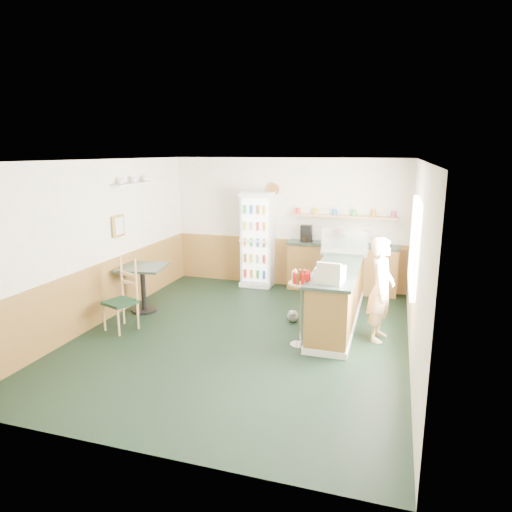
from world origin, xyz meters
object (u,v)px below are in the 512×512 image
at_px(condiment_stand, 301,295).
at_px(cafe_table, 143,280).
at_px(display_case, 345,242).
at_px(cash_register, 330,274).
at_px(shopkeeper, 381,290).
at_px(drinks_fridge, 258,239).
at_px(cafe_chair, 123,292).

relative_size(condiment_stand, cafe_table, 1.27).
xyz_separation_m(display_case, cash_register, (0.00, -1.87, -0.12)).
xyz_separation_m(display_case, shopkeeper, (0.70, -1.33, -0.45)).
relative_size(drinks_fridge, cafe_table, 2.26).
distance_m(condiment_stand, cafe_chair, 2.90).
height_order(shopkeeper, cafe_table, shopkeeper).
height_order(cash_register, cafe_chair, cash_register).
relative_size(cash_register, cafe_table, 0.45).
distance_m(shopkeeper, cafe_table, 4.11).
bearing_deg(cafe_table, shopkeeper, -0.67).
xyz_separation_m(drinks_fridge, cash_register, (1.93, -2.80, 0.12)).
bearing_deg(cafe_chair, drinks_fridge, 85.54).
bearing_deg(cafe_table, cafe_chair, -82.52).
bearing_deg(cafe_table, display_case, 20.61).
distance_m(drinks_fridge, cash_register, 3.40).
relative_size(display_case, cafe_table, 0.93).
height_order(cash_register, shopkeeper, shopkeeper).
height_order(cash_register, cafe_table, cash_register).
relative_size(cash_register, condiment_stand, 0.35).
relative_size(display_case, shopkeeper, 0.52).
bearing_deg(cafe_chair, cafe_table, 117.62).
xyz_separation_m(shopkeeper, cafe_table, (-4.10, 0.05, -0.20)).
height_order(shopkeeper, cafe_chair, shopkeeper).
relative_size(shopkeeper, cafe_chair, 1.37).
bearing_deg(shopkeeper, cafe_table, 97.20).
height_order(display_case, cafe_table, display_case).
height_order(drinks_fridge, display_case, drinks_fridge).
distance_m(drinks_fridge, shopkeeper, 3.47).
bearing_deg(shopkeeper, condiment_stand, 125.85).
height_order(drinks_fridge, shopkeeper, drinks_fridge).
bearing_deg(cash_register, cafe_chair, -170.91).
distance_m(shopkeeper, condiment_stand, 1.26).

